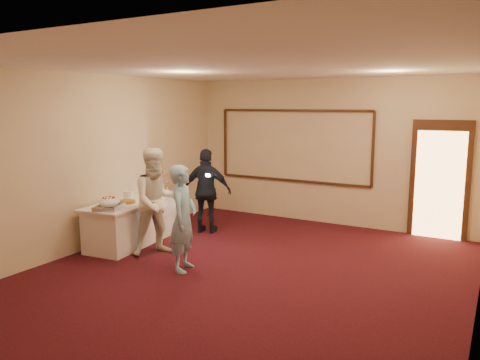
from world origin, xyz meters
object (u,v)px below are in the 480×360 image
Objects in this scene: plate_stack_a at (129,195)px; man at (183,218)px; plate_stack_b at (159,193)px; guest at (207,191)px; woman at (157,202)px; buffet_table at (135,221)px; cupcake_stand at (163,183)px; pavlova_tray at (109,204)px; tart at (128,202)px.

man reaches higher than plate_stack_a.
plate_stack_b is (0.33, 0.46, -0.00)m from plate_stack_a.
man is 2.13m from guest.
plate_stack_b is 0.11× the size of woman.
cupcake_stand is (-0.11, 0.95, 0.54)m from buffet_table.
plate_stack_b is at bearing 35.76° from guest.
cupcake_stand is at bearing 98.59° from pavlova_tray.
man is at bearing -17.34° from tart.
guest is at bearing 8.52° from man.
buffet_table is at bearing 109.53° from tart.
tart is (0.22, -0.26, -0.05)m from plate_stack_a.
buffet_table is at bearing -83.38° from cupcake_stand.
buffet_table is 1.39× the size of man.
plate_stack_b reaches higher than buffet_table.
tart is (-0.11, -0.72, -0.05)m from plate_stack_b.
plate_stack_a is 1.02× the size of plate_stack_b.
woman is (0.65, 0.44, 0.03)m from pavlova_tray.
pavlova_tray is 2.05m from guest.
plate_stack_a is (-0.12, -0.03, 0.46)m from buffet_table.
plate_stack_b is (0.06, 1.21, -0.01)m from pavlova_tray.
pavlova_tray is at bearing -92.67° from plate_stack_b.
buffet_table is 11.78× the size of plate_stack_b.
cupcake_stand is 1.58m from woman.
man is (1.50, 0.01, -0.05)m from pavlova_tray.
pavlova_tray reaches higher than buffet_table.
plate_stack_b is (0.21, 0.43, 0.46)m from buffet_table.
man reaches higher than plate_stack_b.
buffet_table is 4.87× the size of cupcake_stand.
woman is (0.92, -0.31, 0.04)m from plate_stack_a.
woman is (0.59, -0.77, 0.04)m from plate_stack_b.
plate_stack_a is 0.35m from tart.
buffet_table is at bearing 12.26° from plate_stack_a.
plate_stack_a is 0.12× the size of man.
guest is (0.89, 0.22, -0.11)m from cupcake_stand.
woman is 1.51m from guest.
guest is (0.90, 1.20, -0.03)m from plate_stack_a.
tart is (0.10, -0.29, 0.41)m from buffet_table.
buffet_table is 1.00m from woman.
plate_stack_a reaches higher than buffet_table.
woman is (0.80, -0.34, 0.50)m from buffet_table.
pavlova_tray is 1.50m from man.
pavlova_tray is at bearing -70.33° from plate_stack_a.
guest reaches higher than pavlova_tray.
buffet_table is at bearing 100.97° from pavlova_tray.
woman is at bearing 34.19° from pavlova_tray.
plate_stack_b is 0.12× the size of man.
cupcake_stand is 0.93m from guest.
plate_stack_b is at bearing 69.90° from woman.
plate_stack_b is at bearing 87.33° from pavlova_tray.
pavlova_tray is at bearing -81.41° from cupcake_stand.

